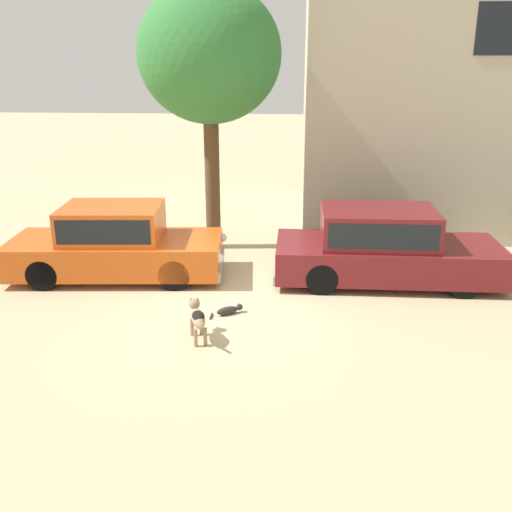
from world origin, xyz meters
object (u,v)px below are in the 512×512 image
acacia_tree_left (209,56)px  parked_sedan_second (384,245)px  parked_sedan_nearest (115,242)px  stray_dog_spotted (198,317)px  stray_cat (229,310)px

acacia_tree_left → parked_sedan_second: bearing=-28.2°
parked_sedan_second → acacia_tree_left: acacia_tree_left is taller
parked_sedan_nearest → stray_dog_spotted: parked_sedan_nearest is taller
acacia_tree_left → parked_sedan_nearest: bearing=-129.1°
parked_sedan_nearest → parked_sedan_second: size_ratio=0.98×
parked_sedan_nearest → acacia_tree_left: acacia_tree_left is taller
parked_sedan_second → stray_cat: parked_sedan_second is taller
stray_cat → parked_sedan_nearest: bearing=115.0°
parked_sedan_second → acacia_tree_left: bearing=151.6°
parked_sedan_nearest → parked_sedan_second: same height
stray_dog_spotted → parked_sedan_second: bearing=-67.4°
parked_sedan_second → stray_dog_spotted: size_ratio=4.81×
parked_sedan_nearest → stray_dog_spotted: 3.55m
parked_sedan_nearest → acacia_tree_left: size_ratio=0.77×
parked_sedan_nearest → parked_sedan_second: (5.52, 0.13, 0.02)m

